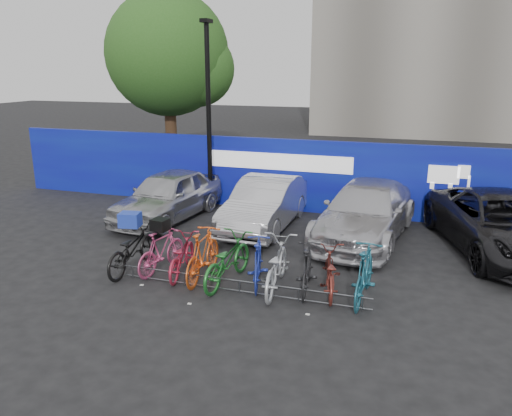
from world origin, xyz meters
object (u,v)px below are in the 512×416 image
at_px(bike_4, 227,260).
at_px(bike_6, 276,265).
at_px(car_3, 502,224).
at_px(lamppost, 209,111).
at_px(bike_5, 258,262).
at_px(bike_7, 307,269).
at_px(bike_rack, 239,286).
at_px(bike_8, 329,272).
at_px(car_2, 366,212).
at_px(bike_0, 132,248).
at_px(bike_3, 203,255).
at_px(car_1, 265,203).
at_px(car_0, 168,195).
at_px(bike_9, 364,274).
at_px(tree, 173,57).
at_px(bike_2, 181,256).
at_px(bike_1, 162,251).

height_order(bike_4, bike_6, bike_6).
bearing_deg(car_3, bike_4, -163.37).
xyz_separation_m(lamppost, bike_5, (3.44, -5.46, -2.74)).
relative_size(car_3, bike_6, 2.64).
height_order(lamppost, bike_7, lamppost).
xyz_separation_m(bike_rack, bike_7, (1.35, 0.53, 0.36)).
distance_m(car_3, bike_8, 5.37).
xyz_separation_m(lamppost, car_2, (5.36, -1.50, -2.51)).
distance_m(bike_0, bike_3, 1.80).
relative_size(car_1, bike_7, 2.57).
xyz_separation_m(bike_3, bike_4, (0.60, -0.05, -0.04)).
height_order(car_0, bike_9, car_0).
xyz_separation_m(car_0, bike_6, (4.67, -4.00, -0.22)).
bearing_deg(bike_5, bike_0, -11.83).
relative_size(tree, car_3, 1.40).
relative_size(bike_2, bike_7, 1.02).
distance_m(lamppost, bike_rack, 7.48).
relative_size(car_2, bike_0, 2.54).
distance_m(bike_7, bike_8, 0.48).
distance_m(car_0, car_3, 9.61).
height_order(lamppost, bike_5, lamppost).
height_order(tree, bike_rack, tree).
bearing_deg(bike_7, car_3, -144.82).
bearing_deg(lamppost, bike_3, -68.69).
xyz_separation_m(bike_5, bike_9, (2.31, -0.06, 0.06)).
relative_size(car_0, bike_0, 2.19).
xyz_separation_m(tree, bike_0, (3.94, -10.25, -4.52)).
relative_size(bike_7, bike_9, 0.89).
bearing_deg(bike_rack, tree, 122.45).
height_order(car_3, bike_0, car_3).
height_order(bike_8, bike_9, bike_9).
distance_m(car_0, bike_9, 7.64).
bearing_deg(car_3, bike_5, -161.06).
distance_m(bike_6, bike_8, 1.15).
bearing_deg(lamppost, bike_1, -78.99).
relative_size(bike_6, bike_9, 1.08).
bearing_deg(bike_3, bike_rack, 154.09).
bearing_deg(car_3, bike_3, -166.14).
bearing_deg(bike_4, bike_5, -162.63).
bearing_deg(bike_7, bike_rack, 14.73).
bearing_deg(bike_0, bike_6, -179.56).
bearing_deg(bike_2, bike_5, 171.61).
relative_size(bike_rack, car_0, 1.23).
relative_size(bike_4, bike_8, 1.15).
bearing_deg(tree, car_2, -34.58).
bearing_deg(bike_3, bike_4, 173.26).
bearing_deg(bike_2, bike_9, 170.58).
relative_size(bike_3, bike_8, 1.08).
height_order(bike_rack, car_0, car_0).
height_order(bike_2, bike_8, bike_8).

